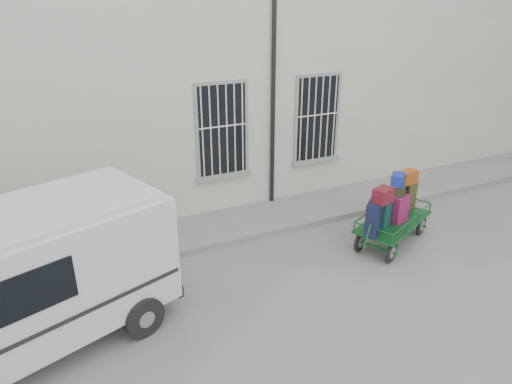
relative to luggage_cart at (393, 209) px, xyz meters
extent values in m
plane|color=slate|center=(-2.46, 0.05, -0.85)|extent=(80.00, 80.00, 0.00)
cube|color=beige|center=(-2.46, 5.55, 2.15)|extent=(24.00, 5.00, 6.00)
cylinder|color=black|center=(-1.51, 2.97, 1.95)|extent=(0.11, 0.11, 5.60)
cube|color=black|center=(-2.86, 3.03, 1.40)|extent=(1.20, 0.08, 2.20)
cube|color=gray|center=(-2.86, 3.01, 0.24)|extent=(1.45, 0.22, 0.12)
cube|color=black|center=(-0.16, 3.03, 1.40)|extent=(1.20, 0.08, 2.20)
cube|color=gray|center=(-0.16, 3.01, 0.24)|extent=(1.45, 0.22, 0.12)
cube|color=slate|center=(-2.46, 2.25, -0.78)|extent=(24.00, 1.70, 0.15)
cylinder|color=black|center=(-0.55, -0.68, -0.61)|extent=(0.46, 0.25, 0.48)
cylinder|color=gray|center=(-0.55, -0.68, -0.61)|extent=(0.28, 0.19, 0.26)
cylinder|color=black|center=(-0.85, -0.02, -0.61)|extent=(0.46, 0.25, 0.48)
cylinder|color=gray|center=(-0.85, -0.02, -0.61)|extent=(0.28, 0.19, 0.26)
cylinder|color=black|center=(0.94, -0.01, -0.61)|extent=(0.46, 0.25, 0.48)
cylinder|color=gray|center=(0.94, -0.01, -0.61)|extent=(0.28, 0.19, 0.26)
cylinder|color=black|center=(0.64, 0.66, -0.61)|extent=(0.46, 0.25, 0.48)
cylinder|color=gray|center=(0.64, 0.66, -0.61)|extent=(0.28, 0.19, 0.26)
cube|color=#125121|center=(0.05, -0.01, -0.32)|extent=(2.32, 1.75, 0.05)
cylinder|color=#125121|center=(-1.13, -0.55, -0.18)|extent=(0.27, 0.15, 0.54)
cube|color=black|center=(-0.78, -0.29, 0.07)|extent=(0.55, 0.52, 0.74)
cube|color=black|center=(-0.78, -0.29, 0.46)|extent=(0.23, 0.20, 0.03)
cube|color=#0D302D|center=(-0.38, -0.14, 0.01)|extent=(0.49, 0.41, 0.63)
cube|color=black|center=(-0.38, -0.14, 0.34)|extent=(0.21, 0.17, 0.03)
cube|color=maroon|center=(0.11, -0.09, 0.02)|extent=(0.44, 0.32, 0.63)
cube|color=black|center=(0.11, -0.09, 0.35)|extent=(0.19, 0.17, 0.03)
cube|color=black|center=(0.42, 0.29, 0.00)|extent=(0.44, 0.30, 0.60)
cube|color=black|center=(0.42, 0.29, 0.32)|extent=(0.19, 0.17, 0.03)
cube|color=#39391C|center=(0.79, 0.40, 0.04)|extent=(0.45, 0.36, 0.68)
cube|color=black|center=(0.79, 0.40, 0.40)|extent=(0.20, 0.18, 0.03)
cube|color=maroon|center=(-0.66, -0.35, 0.60)|extent=(0.48, 0.40, 0.30)
cube|color=#292914|center=(0.14, 0.07, 0.43)|extent=(0.57, 0.56, 0.26)
cube|color=maroon|center=(0.67, 0.35, 0.54)|extent=(0.44, 0.29, 0.31)
cube|color=#17239E|center=(0.06, 0.03, 0.69)|extent=(0.43, 0.42, 0.26)
cube|color=silver|center=(-7.52, -0.28, 0.47)|extent=(4.95, 3.36, 1.86)
cube|color=silver|center=(-7.52, -0.28, 1.45)|extent=(4.70, 3.14, 0.10)
cube|color=black|center=(-5.36, 0.47, 0.78)|extent=(0.52, 1.38, 0.57)
cube|color=black|center=(-5.37, 0.47, -0.41)|extent=(0.73, 1.84, 0.23)
cube|color=white|center=(-5.33, 0.48, -0.17)|extent=(0.17, 0.42, 0.12)
cylinder|color=black|center=(-5.79, -0.69, -0.50)|extent=(0.74, 0.45, 0.70)
cylinder|color=black|center=(-6.42, 1.11, -0.50)|extent=(0.74, 0.45, 0.70)
camera|label=1|loc=(-6.73, -7.02, 4.35)|focal=32.00mm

